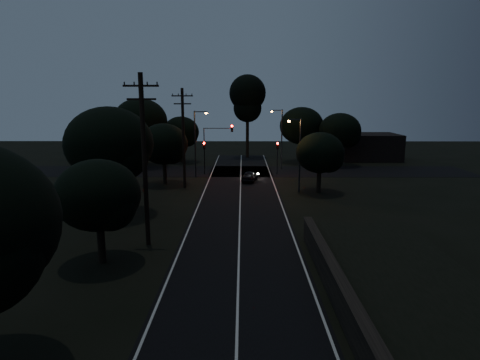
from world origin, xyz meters
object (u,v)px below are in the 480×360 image
object	(u,v)px
utility_pole_far	(183,137)
signal_left	(204,152)
streetlight_b	(280,135)
signal_mast	(218,140)
car	(250,176)
utility_pole_mid	(144,158)
streetlight_c	(298,150)
streetlight_a	(197,139)
tall_pine	(248,98)
signal_right	(277,152)

from	to	relation	value
utility_pole_far	signal_left	distance (m)	8.53
signal_left	streetlight_b	xyz separation A→B (m)	(9.91, 4.01, 1.80)
signal_mast	streetlight_b	xyz separation A→B (m)	(8.22, 4.01, 0.30)
signal_left	car	xyz separation A→B (m)	(5.66, -4.53, -2.22)
utility_pole_mid	streetlight_c	distance (m)	19.15
streetlight_a	streetlight_b	world-z (taller)	same
tall_pine	streetlight_a	bearing A→B (deg)	-110.36
utility_pole_far	streetlight_b	size ratio (longest dim) A/B	1.31
streetlight_a	streetlight_c	size ratio (longest dim) A/B	1.07
streetlight_b	signal_mast	bearing A→B (deg)	-154.01
utility_pole_mid	signal_right	bearing A→B (deg)	67.01
utility_pole_far	streetlight_c	xyz separation A→B (m)	(11.83, -2.00, -1.13)
utility_pole_mid	streetlight_c	size ratio (longest dim) A/B	1.47
tall_pine	car	distance (m)	21.46
signal_left	signal_mast	world-z (taller)	signal_mast
signal_mast	utility_pole_mid	bearing A→B (deg)	-97.04
utility_pole_far	signal_right	xyz separation A→B (m)	(10.60, 7.99, -2.65)
utility_pole_mid	streetlight_a	world-z (taller)	utility_pole_mid
signal_right	streetlight_a	bearing A→B (deg)	-168.66
streetlight_a	streetlight_c	world-z (taller)	streetlight_a
tall_pine	streetlight_b	world-z (taller)	tall_pine
utility_pole_mid	streetlight_a	bearing A→B (deg)	88.27
signal_mast	streetlight_b	distance (m)	9.15
utility_pole_mid	signal_left	distance (m)	25.19
streetlight_b	utility_pole_far	bearing A→B (deg)	-133.30
utility_pole_far	tall_pine	size ratio (longest dim) A/B	0.80
tall_pine	utility_pole_far	bearing A→B (deg)	-106.93
signal_left	tall_pine	bearing A→B (deg)	69.54
signal_mast	car	distance (m)	7.08
streetlight_c	signal_left	bearing A→B (deg)	136.24
signal_mast	car	bearing A→B (deg)	-48.77
tall_pine	signal_left	size ratio (longest dim) A/B	3.22
signal_left	signal_right	xyz separation A→B (m)	(9.20, 0.00, 0.00)
signal_right	streetlight_c	size ratio (longest dim) A/B	0.55
streetlight_b	car	size ratio (longest dim) A/B	2.22
signal_mast	streetlight_c	distance (m)	13.28
utility_pole_far	streetlight_c	world-z (taller)	utility_pole_far
utility_pole_far	signal_left	xyz separation A→B (m)	(1.40, 7.99, -2.65)
utility_pole_far	signal_left	size ratio (longest dim) A/B	2.56
signal_mast	utility_pole_far	bearing A→B (deg)	-111.11
signal_left	streetlight_c	size ratio (longest dim) A/B	0.55
signal_mast	streetlight_c	xyz separation A→B (m)	(8.74, -9.99, 0.01)
utility_pole_mid	signal_mast	world-z (taller)	utility_pole_mid
utility_pole_far	car	world-z (taller)	utility_pole_far
streetlight_a	signal_mast	bearing A→B (deg)	39.77
tall_pine	signal_mast	xyz separation A→B (m)	(-3.91, -15.01, -5.16)
signal_left	streetlight_c	distance (m)	14.52
utility_pole_mid	streetlight_c	xyz separation A→B (m)	(11.83, 15.00, -1.39)
utility_pole_far	tall_pine	bearing A→B (deg)	73.07
utility_pole_mid	signal_left	bearing A→B (deg)	86.79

